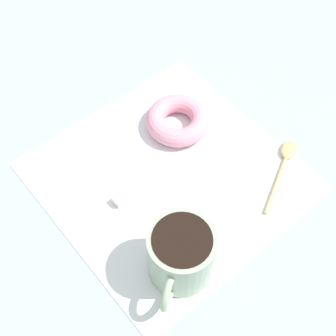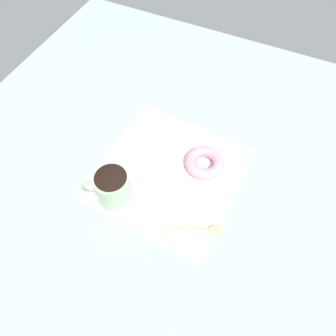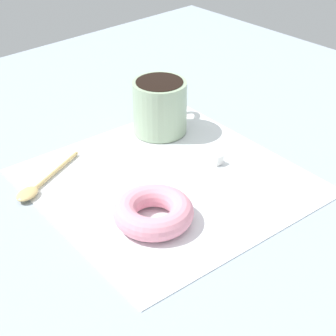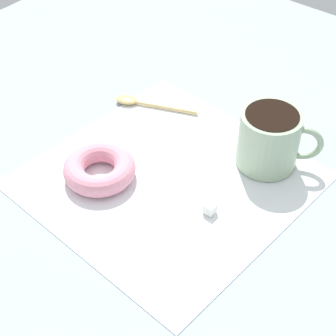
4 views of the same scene
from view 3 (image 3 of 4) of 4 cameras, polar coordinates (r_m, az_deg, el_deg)
ground_plane at (r=79.20cm, az=1.53°, el=-2.05°), size 120.00×120.00×2.00cm
napkin at (r=78.62cm, az=0.00°, el=-1.32°), size 36.79×36.79×0.30cm
coffee_cup at (r=89.03cm, az=-0.81°, el=6.39°), size 8.58×11.18×8.55cm
donut at (r=70.05cm, az=-1.48°, el=-4.48°), size 10.12×10.12×2.99cm
spoon at (r=78.60cm, az=-13.23°, el=-1.83°), size 6.69×13.30×0.90cm
sugar_cube at (r=82.38cm, az=4.86°, el=0.99°), size 1.41×1.41×1.41cm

